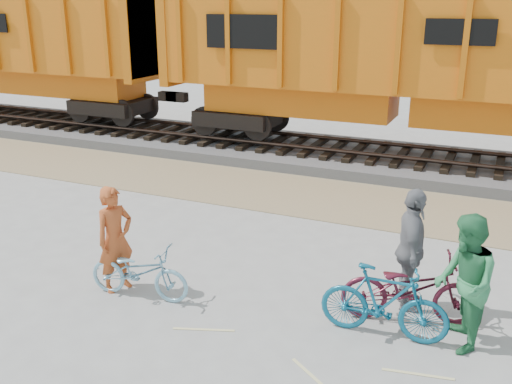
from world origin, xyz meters
TOP-DOWN VIEW (x-y plane):
  - ground at (0.00, 0.00)m, footprint 120.00×120.00m
  - gravel_strip at (0.00, 5.50)m, footprint 120.00×3.00m
  - ballast_bed at (0.00, 9.00)m, footprint 120.00×4.00m
  - track at (0.00, 9.00)m, footprint 120.00×2.60m
  - hopper_car_center at (-0.05, 9.00)m, footprint 14.00×3.13m
  - bicycle_blue at (-2.40, -0.36)m, footprint 1.74×0.79m
  - bicycle_teal at (1.38, 0.09)m, footprint 1.81×0.58m
  - bicycle_maroon at (1.65, 0.67)m, footprint 2.11×1.22m
  - person_solo at (-2.90, -0.26)m, footprint 0.62×0.75m
  - person_man at (2.38, 0.29)m, footprint 0.96×1.10m
  - person_woman at (1.55, 1.07)m, footprint 0.73×1.21m

SIDE VIEW (x-z plane):
  - ground at x=0.00m, z-range 0.00..0.00m
  - gravel_strip at x=0.00m, z-range 0.00..0.02m
  - ballast_bed at x=0.00m, z-range 0.00..0.30m
  - bicycle_blue at x=-2.40m, z-range 0.00..0.88m
  - track at x=0.00m, z-range 0.35..0.59m
  - bicycle_maroon at x=1.65m, z-range 0.00..1.05m
  - bicycle_teal at x=1.38m, z-range 0.00..1.08m
  - person_solo at x=-2.90m, z-range 0.00..1.76m
  - person_man at x=2.38m, z-range 0.00..1.90m
  - person_woman at x=1.55m, z-range 0.00..1.92m
  - hopper_car_center at x=-0.05m, z-range 0.68..5.33m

